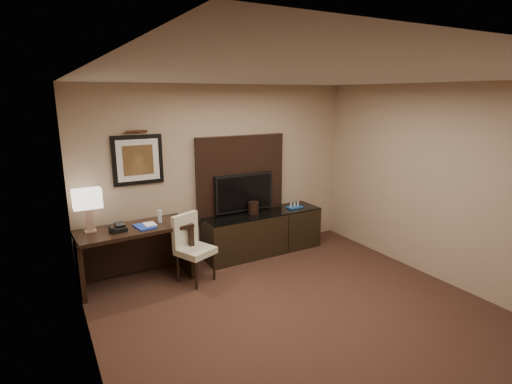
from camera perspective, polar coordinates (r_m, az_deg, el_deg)
floor at (r=4.80m, az=8.59°, el=-18.49°), size 4.50×5.00×0.01m
ceiling at (r=4.07m, az=10.00°, el=15.78°), size 4.50×5.00×0.01m
wall_back at (r=6.33m, az=-4.86°, el=2.84°), size 4.50×0.01×2.70m
wall_left at (r=3.40m, az=-22.45°, el=-7.86°), size 0.01×5.00×2.70m
wall_right at (r=5.87m, az=26.79°, el=0.53°), size 0.01×5.00×2.70m
desk at (r=5.78m, az=-16.79°, el=-8.61°), size 1.53×0.74×0.80m
credenza at (r=6.59m, az=0.95°, el=-5.77°), size 1.99×0.58×0.68m
tv_wall_panel at (r=6.42m, az=-2.19°, el=2.31°), size 1.50×0.12×1.30m
tv at (r=6.39m, az=-1.76°, el=-0.05°), size 1.00×0.08×0.60m
artwork at (r=5.85m, az=-16.54°, el=4.41°), size 0.70×0.04×0.70m
picture_light at (r=5.77m, az=-16.72°, el=8.28°), size 0.04×0.04×0.30m
desk_chair at (r=5.61m, az=-8.63°, el=-8.24°), size 0.61×0.64×0.91m
table_lamp at (r=5.59m, az=-22.86°, el=-2.19°), size 0.42×0.30×0.62m
desk_phone at (r=5.55m, az=-19.11°, el=-4.81°), size 0.22×0.20×0.10m
blue_folder at (r=5.62m, az=-15.63°, el=-4.76°), size 0.27×0.33×0.02m
book at (r=5.63m, az=-15.76°, el=-3.71°), size 0.15×0.02×0.21m
water_bottle at (r=5.75m, az=-13.58°, el=-3.42°), size 0.06×0.06×0.17m
ice_bucket at (r=6.40m, az=-0.38°, el=-2.23°), size 0.20×0.20×0.19m
minibar_tray at (r=6.75m, az=5.52°, el=-1.88°), size 0.27×0.17×0.09m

